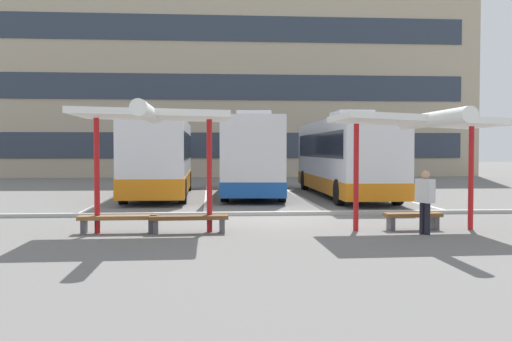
{
  "coord_description": "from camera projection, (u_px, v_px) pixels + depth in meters",
  "views": [
    {
      "loc": [
        -1.94,
        -17.62,
        2.12
      ],
      "look_at": [
        -0.3,
        2.98,
        1.37
      ],
      "focal_mm": 40.92,
      "sensor_mm": 36.0,
      "label": 1
    }
  ],
  "objects": [
    {
      "name": "ground_plane",
      "position": [
        274.0,
        219.0,
        17.78
      ],
      "size": [
        160.0,
        160.0,
        0.0
      ],
      "primitive_type": "plane",
      "color": "slate"
    },
    {
      "name": "terminal_building",
      "position": [
        232.0,
        74.0,
        52.09
      ],
      "size": [
        38.55,
        15.84,
        20.52
      ],
      "color": "tan",
      "rests_on": "ground"
    },
    {
      "name": "coach_bus_0",
      "position": [
        160.0,
        158.0,
        26.21
      ],
      "size": [
        2.65,
        10.61,
        3.73
      ],
      "color": "silver",
      "rests_on": "ground"
    },
    {
      "name": "coach_bus_1",
      "position": [
        254.0,
        156.0,
        27.72
      ],
      "size": [
        3.55,
        11.83,
        3.82
      ],
      "color": "silver",
      "rests_on": "ground"
    },
    {
      "name": "coach_bus_2",
      "position": [
        344.0,
        157.0,
        26.4
      ],
      "size": [
        2.65,
        11.93,
        3.75
      ],
      "color": "silver",
      "rests_on": "ground"
    },
    {
      "name": "lane_stripe_0",
      "position": [
        114.0,
        197.0,
        26.14
      ],
      "size": [
        0.16,
        14.0,
        0.01
      ],
      "primitive_type": "cube",
      "color": "white",
      "rests_on": "ground"
    },
    {
      "name": "lane_stripe_1",
      "position": [
        207.0,
        196.0,
        26.47
      ],
      "size": [
        0.16,
        14.0,
        0.01
      ],
      "primitive_type": "cube",
      "color": "white",
      "rests_on": "ground"
    },
    {
      "name": "lane_stripe_2",
      "position": [
        298.0,
        195.0,
        26.8
      ],
      "size": [
        0.16,
        14.0,
        0.01
      ],
      "primitive_type": "cube",
      "color": "white",
      "rests_on": "ground"
    },
    {
      "name": "lane_stripe_3",
      "position": [
        386.0,
        195.0,
        27.13
      ],
      "size": [
        0.16,
        14.0,
        0.01
      ],
      "primitive_type": "cube",
      "color": "white",
      "rests_on": "ground"
    },
    {
      "name": "waiting_shelter_0",
      "position": [
        152.0,
        118.0,
        14.49
      ],
      "size": [
        3.83,
        4.46,
        3.15
      ],
      "color": "red",
      "rests_on": "ground"
    },
    {
      "name": "bench_0",
      "position": [
        118.0,
        220.0,
        14.73
      ],
      "size": [
        1.98,
        0.45,
        0.45
      ],
      "color": "brown",
      "rests_on": "ground"
    },
    {
      "name": "bench_1",
      "position": [
        189.0,
        220.0,
        14.73
      ],
      "size": [
        1.99,
        0.52,
        0.45
      ],
      "color": "brown",
      "rests_on": "ground"
    },
    {
      "name": "waiting_shelter_1",
      "position": [
        418.0,
        123.0,
        14.93
      ],
      "size": [
        4.09,
        4.67,
        3.03
      ],
      "color": "red",
      "rests_on": "ground"
    },
    {
      "name": "bench_2",
      "position": [
        413.0,
        217.0,
        15.34
      ],
      "size": [
        1.53,
        0.5,
        0.45
      ],
      "color": "brown",
      "rests_on": "ground"
    },
    {
      "name": "platform_kerb",
      "position": [
        270.0,
        213.0,
        18.76
      ],
      "size": [
        44.0,
        0.24,
        0.12
      ],
      "primitive_type": "cube",
      "color": "#ADADA8",
      "rests_on": "ground"
    },
    {
      "name": "waiting_passenger_0",
      "position": [
        425.0,
        198.0,
        14.52
      ],
      "size": [
        0.41,
        0.51,
        1.6
      ],
      "color": "black",
      "rests_on": "ground"
    }
  ]
}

